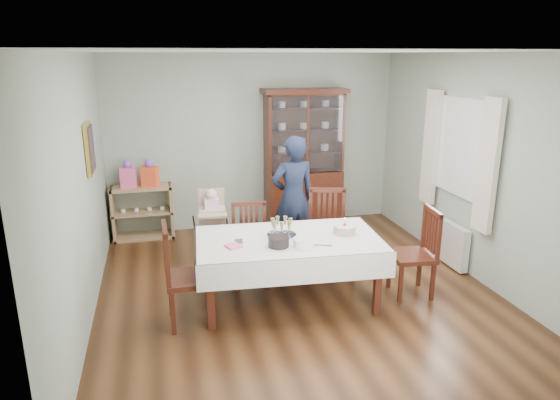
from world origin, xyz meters
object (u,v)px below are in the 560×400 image
object	(u,v)px
chair_end_left	(189,294)
dining_table	(288,270)
woman	(293,198)
champagne_tray	(282,231)
gift_bag_pink	(128,175)
gift_bag_orange	(150,174)
chair_far_left	(251,261)
birthday_cake	(344,230)
chair_far_right	(327,250)
sideboard	(143,212)
china_cabinet	(304,157)
chair_end_right	(413,269)
high_chair	(213,235)

from	to	relation	value
chair_end_left	dining_table	bearing A→B (deg)	-81.59
woman	champagne_tray	world-z (taller)	woman
gift_bag_pink	gift_bag_orange	xyz separation A→B (m)	(0.31, 0.00, 0.00)
chair_far_left	gift_bag_pink	bearing A→B (deg)	131.31
woman	birthday_cake	world-z (taller)	woman
chair_far_right	chair_end_left	bearing A→B (deg)	-139.72
chair_far_right	gift_bag_orange	xyz separation A→B (m)	(-2.10, 1.89, 0.67)
sideboard	gift_bag_pink	size ratio (longest dim) A/B	2.20
chair_far_left	champagne_tray	distance (m)	0.76
champagne_tray	china_cabinet	bearing A→B (deg)	68.10
china_cabinet	birthday_cake	bearing A→B (deg)	-96.40
gift_bag_pink	gift_bag_orange	bearing A→B (deg)	0.00
dining_table	chair_far_left	world-z (taller)	chair_far_left
chair_end_right	high_chair	bearing A→B (deg)	-116.95
woman	gift_bag_pink	bearing A→B (deg)	-36.90
gift_bag_orange	chair_end_right	bearing A→B (deg)	-42.56
china_cabinet	high_chair	distance (m)	2.15
sideboard	chair_end_right	world-z (taller)	chair_end_right
sideboard	gift_bag_pink	xyz separation A→B (m)	(-0.16, -0.02, 0.58)
gift_bag_orange	birthday_cake	bearing A→B (deg)	-50.77
chair_end_left	birthday_cake	distance (m)	1.81
woman	champagne_tray	xyz separation A→B (m)	(-0.45, -1.14, -0.02)
chair_far_left	birthday_cake	xyz separation A→B (m)	(0.94, -0.61, 0.52)
chair_end_left	gift_bag_pink	world-z (taller)	gift_bag_pink
champagne_tray	gift_bag_pink	bearing A→B (deg)	125.15
sideboard	champagne_tray	bearing A→B (deg)	-57.72
high_chair	champagne_tray	bearing A→B (deg)	-56.68
gift_bag_orange	sideboard	bearing A→B (deg)	172.17
dining_table	china_cabinet	world-z (taller)	china_cabinet
chair_far_right	woman	size ratio (longest dim) A/B	0.64
dining_table	chair_end_left	world-z (taller)	chair_end_left
chair_end_left	chair_far_left	bearing A→B (deg)	-47.53
gift_bag_pink	birthday_cake	bearing A→B (deg)	-46.84
china_cabinet	champagne_tray	bearing A→B (deg)	-111.90
chair_end_left	champagne_tray	xyz separation A→B (m)	(1.05, 0.27, 0.50)
sideboard	woman	bearing A→B (deg)	-32.96
high_chair	birthday_cake	distance (m)	1.88
sideboard	gift_bag_orange	xyz separation A→B (m)	(0.15, -0.02, 0.59)
woman	gift_bag_orange	world-z (taller)	woman
china_cabinet	chair_far_right	bearing A→B (deg)	-97.61
high_chair	gift_bag_pink	distance (m)	1.74
woman	gift_bag_pink	size ratio (longest dim) A/B	4.09
china_cabinet	birthday_cake	world-z (taller)	china_cabinet
birthday_cake	gift_bag_pink	world-z (taller)	gift_bag_pink
china_cabinet	high_chair	bearing A→B (deg)	-142.06
dining_table	gift_bag_pink	distance (m)	3.10
chair_far_right	birthday_cake	xyz separation A→B (m)	(-0.03, -0.64, 0.49)
sideboard	birthday_cake	xyz separation A→B (m)	(2.22, -2.56, 0.41)
chair_far_left	woman	bearing A→B (deg)	47.84
chair_end_left	woman	size ratio (longest dim) A/B	0.64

